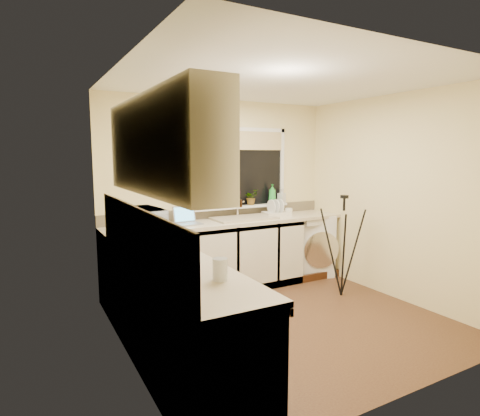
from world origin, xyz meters
name	(u,v)px	position (x,y,z in m)	size (l,w,h in m)	color
floor	(284,321)	(0.00, 0.00, 0.00)	(3.20, 3.20, 0.00)	brown
ceiling	(287,80)	(0.00, 0.00, 2.45)	(3.20, 3.20, 0.00)	white
wall_back	(220,193)	(0.00, 1.50, 1.23)	(3.20, 3.20, 0.00)	#F7E5A4
wall_front	(413,230)	(0.00, -1.50, 1.23)	(3.20, 3.20, 0.00)	#F7E5A4
wall_left	(125,217)	(-1.60, 0.00, 1.23)	(3.00, 3.00, 0.00)	#F7E5A4
wall_right	(394,197)	(1.60, 0.00, 1.23)	(3.00, 3.00, 0.00)	#F7E5A4
base_cabinet_back	(208,259)	(-0.33, 1.20, 0.43)	(2.55, 0.60, 0.86)	silver
base_cabinet_left	(175,316)	(-1.30, -0.30, 0.43)	(0.54, 2.40, 0.86)	silver
worktop_back	(231,222)	(0.00, 1.20, 0.88)	(3.20, 0.60, 0.04)	beige
worktop_left	(173,262)	(-1.30, -0.30, 0.88)	(0.60, 2.40, 0.04)	beige
upper_cabinet	(159,145)	(-1.44, -0.45, 1.80)	(0.28, 1.90, 0.70)	silver
splashback_left	(136,236)	(-1.59, -0.30, 1.12)	(0.02, 2.40, 0.45)	beige
splashback_back	(221,212)	(0.00, 1.49, 0.97)	(3.20, 0.02, 0.14)	beige
window_glass	(234,169)	(0.20, 1.49, 1.55)	(1.50, 0.02, 1.00)	black
window_blind	(235,140)	(0.20, 1.46, 1.92)	(1.50, 0.02, 0.25)	tan
windowsill	(236,207)	(0.20, 1.43, 1.04)	(1.60, 0.14, 0.03)	white
sink	(244,218)	(0.20, 1.20, 0.91)	(0.82, 0.46, 0.03)	tan
faucet	(237,208)	(0.20, 1.38, 1.02)	(0.03, 0.03, 0.24)	silver
washing_machine	(307,244)	(1.28, 1.24, 0.44)	(0.62, 0.60, 0.88)	white
laptop	(187,219)	(-0.59, 1.22, 0.96)	(0.31, 0.29, 0.21)	#929299
kettle	(161,235)	(-1.23, 0.23, 1.00)	(0.15, 0.15, 0.19)	white
dish_rack	(277,214)	(0.74, 1.24, 0.93)	(0.35, 0.26, 0.05)	silver
tripod	(343,246)	(1.08, 0.30, 0.63)	(0.63, 0.63, 1.25)	black
glass_jug	(220,269)	(-1.20, -0.95, 0.97)	(0.10, 0.10, 0.15)	silver
steel_jar	(158,252)	(-1.39, -0.20, 0.96)	(0.08, 0.08, 0.11)	silver
microwave	(141,224)	(-1.31, 0.62, 1.05)	(0.55, 0.38, 0.31)	silver
plant_a	(197,200)	(-0.38, 1.41, 1.17)	(0.12, 0.08, 0.23)	#999999
plant_b	(220,197)	(-0.05, 1.40, 1.18)	(0.14, 0.12, 0.26)	#999999
plant_c	(236,197)	(0.18, 1.39, 1.17)	(0.13, 0.13, 0.24)	#999999
plant_d	(251,197)	(0.44, 1.43, 1.16)	(0.19, 0.17, 0.21)	#999999
soap_bottle_green	(272,194)	(0.76, 1.39, 1.19)	(0.11, 0.11, 0.28)	green
soap_bottle_clear	(282,196)	(0.94, 1.42, 1.15)	(0.09, 0.09, 0.20)	#999999
cup_back	(289,211)	(0.97, 1.27, 0.94)	(0.11, 0.11, 0.09)	white
cup_left	(177,260)	(-1.33, -0.49, 0.95)	(0.10, 0.10, 0.09)	beige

